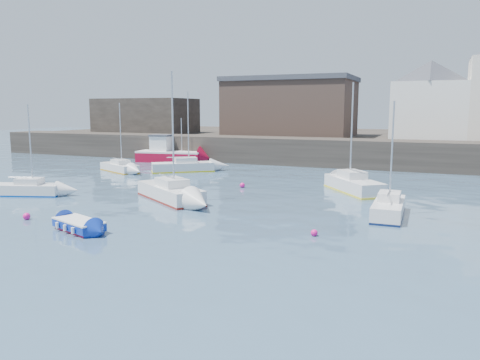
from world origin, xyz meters
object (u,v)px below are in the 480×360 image
at_px(sailboat_c, 389,208).
at_px(blue_dinghy, 79,225).
at_px(sailboat_f, 353,184).
at_px(buoy_mid, 314,236).
at_px(buoy_near, 27,219).
at_px(fishing_boat, 168,153).
at_px(buoy_far, 242,188).
at_px(sailboat_e, 120,167).
at_px(sailboat_b, 170,192).
at_px(sailboat_h, 183,166).
at_px(sailboat_a, 27,189).

bearing_deg(sailboat_c, blue_dinghy, -145.80).
relative_size(sailboat_f, buoy_mid, 23.64).
height_order(sailboat_f, buoy_near, sailboat_f).
bearing_deg(fishing_boat, buoy_far, -41.98).
bearing_deg(sailboat_e, sailboat_b, -40.86).
distance_m(sailboat_f, sailboat_h, 18.64).
bearing_deg(buoy_mid, sailboat_f, 91.56).
relative_size(sailboat_a, sailboat_e, 0.96).
bearing_deg(blue_dinghy, sailboat_c, 34.20).
bearing_deg(sailboat_f, buoy_mid, -88.44).
height_order(sailboat_h, buoy_mid, sailboat_h).
height_order(buoy_near, buoy_mid, buoy_near).
height_order(sailboat_h, buoy_far, sailboat_h).
bearing_deg(sailboat_a, buoy_far, 35.24).
distance_m(sailboat_e, sailboat_h, 6.47).
height_order(fishing_boat, buoy_far, fishing_boat).
bearing_deg(sailboat_f, buoy_far, -170.05).
bearing_deg(sailboat_c, buoy_mid, -116.38).
distance_m(sailboat_b, buoy_mid, 12.68).
height_order(sailboat_c, sailboat_e, sailboat_e).
distance_m(fishing_boat, sailboat_c, 34.05).
distance_m(buoy_mid, buoy_far, 14.99).
distance_m(sailboat_a, sailboat_f, 24.35).
relative_size(blue_dinghy, sailboat_f, 0.42).
distance_m(sailboat_b, buoy_near, 9.43).
bearing_deg(sailboat_h, sailboat_f, -16.23).
bearing_deg(buoy_mid, buoy_far, 126.63).
distance_m(sailboat_e, buoy_far, 15.86).
bearing_deg(fishing_boat, sailboat_h, -49.42).
bearing_deg(fishing_boat, buoy_mid, -46.73).
bearing_deg(sailboat_b, sailboat_h, 116.53).
height_order(sailboat_e, sailboat_f, sailboat_f).
height_order(buoy_near, buoy_far, buoy_far).
bearing_deg(sailboat_f, sailboat_b, -143.41).
bearing_deg(sailboat_a, buoy_mid, -6.92).
height_order(blue_dinghy, sailboat_h, sailboat_h).
bearing_deg(sailboat_c, fishing_boat, 143.83).
distance_m(sailboat_c, buoy_near, 21.02).
xyz_separation_m(fishing_boat, buoy_far, (15.58, -14.02, -1.01)).
bearing_deg(buoy_mid, sailboat_b, 155.52).
bearing_deg(sailboat_b, blue_dinghy, -89.63).
xyz_separation_m(blue_dinghy, buoy_near, (-4.57, 0.84, -0.34)).
relative_size(buoy_near, buoy_mid, 1.18).
bearing_deg(sailboat_b, sailboat_f, 36.59).
xyz_separation_m(sailboat_e, buoy_near, (8.18, -19.24, -0.45)).
bearing_deg(sailboat_f, buoy_near, -133.46).
height_order(sailboat_a, sailboat_b, sailboat_b).
xyz_separation_m(blue_dinghy, sailboat_h, (-6.80, 22.59, 0.18)).
xyz_separation_m(sailboat_h, buoy_far, (9.32, -6.72, -0.52)).
bearing_deg(buoy_far, buoy_mid, -53.37).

